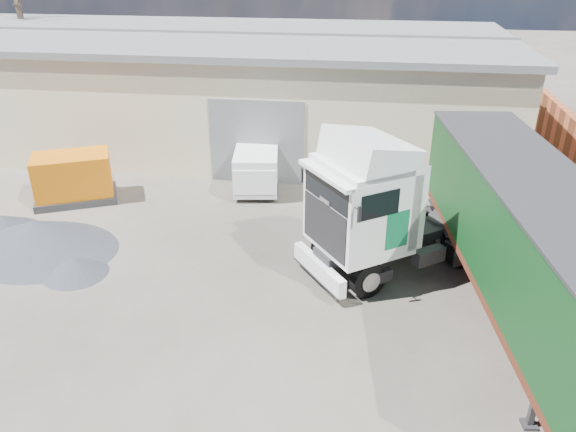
# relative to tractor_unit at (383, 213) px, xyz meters

# --- Properties ---
(ground) EXTENTS (120.00, 120.00, 0.00)m
(ground) POSITION_rel_tractor_unit_xyz_m (-3.19, -3.52, -1.94)
(ground) COLOR black
(ground) RESTS_ON ground
(warehouse) EXTENTS (30.60, 12.60, 5.42)m
(warehouse) POSITION_rel_tractor_unit_xyz_m (-9.18, 12.48, 0.72)
(warehouse) COLOR #C2B395
(warehouse) RESTS_ON ground
(tractor_unit) EXTENTS (7.00, 6.05, 4.62)m
(tractor_unit) POSITION_rel_tractor_unit_xyz_m (0.00, 0.00, 0.00)
(tractor_unit) COLOR black
(tractor_unit) RESTS_ON ground
(box_trailer) EXTENTS (4.07, 12.63, 4.13)m
(box_trailer) POSITION_rel_tractor_unit_xyz_m (3.63, -2.04, 0.57)
(box_trailer) COLOR #2D2D30
(box_trailer) RESTS_ON ground
(panel_van) EXTENTS (2.32, 4.45, 1.74)m
(panel_van) POSITION_rel_tractor_unit_xyz_m (-5.13, 6.11, -1.05)
(panel_van) COLOR black
(panel_van) RESTS_ON ground
(orange_skip) EXTENTS (3.60, 3.04, 1.92)m
(orange_skip) POSITION_rel_tractor_unit_xyz_m (-12.05, 3.56, -1.11)
(orange_skip) COLOR #2D2D30
(orange_skip) RESTS_ON ground
(gravel_heap) EXTENTS (6.26, 5.71, 1.12)m
(gravel_heap) POSITION_rel_tractor_unit_xyz_m (-11.43, -0.43, -1.43)
(gravel_heap) COLOR #20232A
(gravel_heap) RESTS_ON ground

